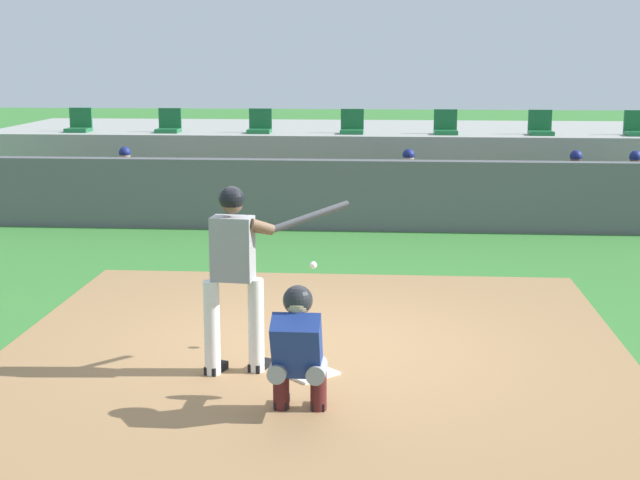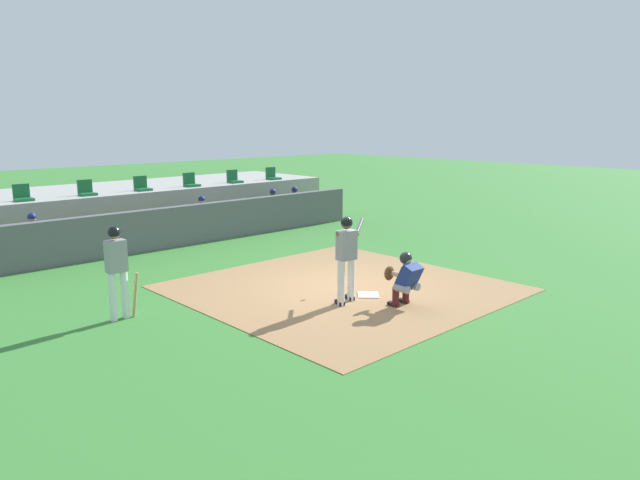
{
  "view_description": "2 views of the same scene",
  "coord_description": "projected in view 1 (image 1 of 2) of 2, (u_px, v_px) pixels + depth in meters",
  "views": [
    {
      "loc": [
        0.72,
        -9.06,
        3.01
      ],
      "look_at": [
        0.0,
        0.7,
        1.0
      ],
      "focal_mm": 51.68,
      "sensor_mm": 36.0,
      "label": 1
    },
    {
      "loc": [
        -8.87,
        -8.71,
        3.65
      ],
      "look_at": [
        0.0,
        0.7,
        1.0
      ],
      "focal_mm": 32.39,
      "sensor_mm": 36.0,
      "label": 2
    }
  ],
  "objects": [
    {
      "name": "dirt_infield",
      "position": [
        315.0,
        348.0,
        9.51
      ],
      "size": [
        6.4,
        6.4,
        0.01
      ],
      "primitive_type": "cube",
      "color": "#9E754C",
      "rests_on": "ground"
    },
    {
      "name": "stadium_seat_3",
      "position": [
        352.0,
        127.0,
        18.37
      ],
      "size": [
        0.46,
        0.46,
        0.48
      ],
      "color": "#196033",
      "rests_on": "stands_platform"
    },
    {
      "name": "catcher_crouched",
      "position": [
        298.0,
        345.0,
        7.66
      ],
      "size": [
        0.48,
        2.11,
        1.13
      ],
      "color": "gray",
      "rests_on": "ground"
    },
    {
      "name": "stadium_seat_2",
      "position": [
        260.0,
        126.0,
        18.5
      ],
      "size": [
        0.46,
        0.46,
        0.48
      ],
      "color": "#196033",
      "rests_on": "stands_platform"
    },
    {
      "name": "stadium_seat_4",
      "position": [
        446.0,
        127.0,
        18.23
      ],
      "size": [
        0.46,
        0.46,
        0.48
      ],
      "color": "#196033",
      "rests_on": "stands_platform"
    },
    {
      "name": "dugout_player_1",
      "position": [
        408.0,
        184.0,
        16.47
      ],
      "size": [
        0.49,
        0.7,
        1.3
      ],
      "color": "#939399",
      "rests_on": "ground"
    },
    {
      "name": "batter_at_plate",
      "position": [
        236.0,
        268.0,
        8.56
      ],
      "size": [
        1.35,
        0.7,
        1.8
      ],
      "color": "silver",
      "rests_on": "ground"
    },
    {
      "name": "dugout_player_3",
      "position": [
        635.0,
        187.0,
        16.18
      ],
      "size": [
        0.49,
        0.7,
        1.3
      ],
      "color": "#939399",
      "rests_on": "ground"
    },
    {
      "name": "stands_platform",
      "position": [
        355.0,
        160.0,
        20.02
      ],
      "size": [
        15.0,
        4.4,
        1.4
      ],
      "primitive_type": "cube",
      "color": "#9E9E99",
      "rests_on": "ground"
    },
    {
      "name": "stadium_seat_5",
      "position": [
        541.0,
        128.0,
        18.1
      ],
      "size": [
        0.46,
        0.46,
        0.48
      ],
      "color": "#196033",
      "rests_on": "stands_platform"
    },
    {
      "name": "dugout_player_2",
      "position": [
        576.0,
        186.0,
        16.26
      ],
      "size": [
        0.49,
        0.7,
        1.3
      ],
      "color": "#939399",
      "rests_on": "ground"
    },
    {
      "name": "stadium_seat_0",
      "position": [
        79.0,
        125.0,
        18.77
      ],
      "size": [
        0.46,
        0.46,
        0.48
      ],
      "color": "#196033",
      "rests_on": "stands_platform"
    },
    {
      "name": "dugout_player_0",
      "position": [
        124.0,
        181.0,
        16.85
      ],
      "size": [
        0.49,
        0.7,
        1.3
      ],
      "color": "#939399",
      "rests_on": "ground"
    },
    {
      "name": "dugout_bench",
      "position": [
        347.0,
        207.0,
        16.79
      ],
      "size": [
        11.8,
        0.44,
        0.45
      ],
      "primitive_type": "cube",
      "color": "olive",
      "rests_on": "ground"
    },
    {
      "name": "dugout_wall",
      "position": [
        345.0,
        195.0,
        15.74
      ],
      "size": [
        13.0,
        0.3,
        1.2
      ],
      "primitive_type": "cube",
      "color": "#59595E",
      "rests_on": "ground"
    },
    {
      "name": "ground_plane",
      "position": [
        315.0,
        348.0,
        9.51
      ],
      "size": [
        80.0,
        80.0,
        0.0
      ],
      "primitive_type": "plane",
      "color": "#387A33"
    },
    {
      "name": "stadium_seat_1",
      "position": [
        169.0,
        126.0,
        18.63
      ],
      "size": [
        0.46,
        0.46,
        0.48
      ],
      "color": "#196033",
      "rests_on": "stands_platform"
    },
    {
      "name": "home_plate",
      "position": [
        308.0,
        372.0,
        8.73
      ],
      "size": [
        0.62,
        0.62,
        0.02
      ],
      "primitive_type": "cube",
      "rotation": [
        0.0,
        0.0,
        0.79
      ],
      "color": "white",
      "rests_on": "dirt_infield"
    },
    {
      "name": "stadium_seat_6",
      "position": [
        637.0,
        128.0,
        17.96
      ],
      "size": [
        0.46,
        0.46,
        0.48
      ],
      "color": "#196033",
      "rests_on": "stands_platform"
    }
  ]
}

